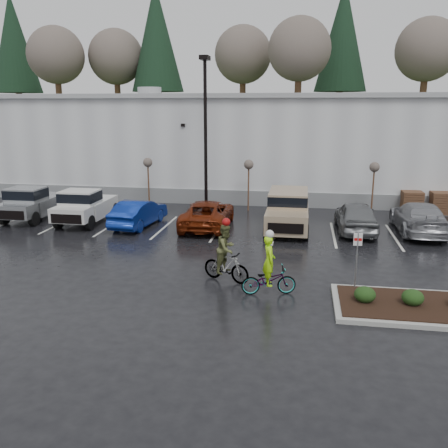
% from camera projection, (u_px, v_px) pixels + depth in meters
% --- Properties ---
extents(ground, '(120.00, 120.00, 0.00)m').
position_uv_depth(ground, '(248.00, 287.00, 17.27)').
color(ground, black).
rests_on(ground, ground).
extents(warehouse, '(60.50, 15.50, 7.20)m').
position_uv_depth(warehouse, '(281.00, 142.00, 37.41)').
color(warehouse, '#BCBEC1').
rests_on(warehouse, ground).
extents(wooded_ridge, '(80.00, 25.00, 6.00)m').
position_uv_depth(wooded_ridge, '(290.00, 134.00, 59.58)').
color(wooded_ridge, '#273D19').
rests_on(wooded_ridge, ground).
extents(lamppost, '(0.50, 1.00, 9.22)m').
position_uv_depth(lamppost, '(205.00, 119.00, 28.00)').
color(lamppost, black).
rests_on(lamppost, ground).
extents(sapling_west, '(0.60, 0.60, 3.20)m').
position_uv_depth(sapling_west, '(148.00, 165.00, 30.32)').
color(sapling_west, '#4A2D1D').
rests_on(sapling_west, ground).
extents(sapling_mid, '(0.60, 0.60, 3.20)m').
position_uv_depth(sapling_mid, '(249.00, 167.00, 29.28)').
color(sapling_mid, '#4A2D1D').
rests_on(sapling_mid, ground).
extents(sapling_east, '(0.60, 0.60, 3.20)m').
position_uv_depth(sapling_east, '(374.00, 170.00, 28.08)').
color(sapling_east, '#4A2D1D').
rests_on(sapling_east, ground).
extents(pallet_stack_a, '(1.20, 1.20, 1.35)m').
position_uv_depth(pallet_stack_a, '(412.00, 202.00, 29.13)').
color(pallet_stack_a, '#4A2D1D').
rests_on(pallet_stack_a, ground).
extents(pallet_stack_b, '(1.20, 1.20, 1.35)m').
position_uv_depth(pallet_stack_b, '(441.00, 203.00, 28.86)').
color(pallet_stack_b, '#4A2D1D').
rests_on(pallet_stack_b, ground).
extents(shrub_a, '(0.70, 0.70, 0.52)m').
position_uv_depth(shrub_a, '(365.00, 294.00, 15.57)').
color(shrub_a, black).
rests_on(shrub_a, curb_island).
extents(shrub_b, '(0.70, 0.70, 0.52)m').
position_uv_depth(shrub_b, '(413.00, 297.00, 15.33)').
color(shrub_b, black).
rests_on(shrub_b, curb_island).
extents(fire_lane_sign, '(0.30, 0.05, 2.20)m').
position_uv_depth(fire_lane_sign, '(357.00, 254.00, 16.51)').
color(fire_lane_sign, gray).
rests_on(fire_lane_sign, ground).
extents(pickup_silver, '(2.10, 5.20, 1.96)m').
position_uv_depth(pickup_silver, '(36.00, 202.00, 27.72)').
color(pickup_silver, '#93969A').
rests_on(pickup_silver, ground).
extents(pickup_white, '(2.10, 5.20, 1.96)m').
position_uv_depth(pickup_white, '(88.00, 205.00, 26.87)').
color(pickup_white, silver).
rests_on(pickup_white, ground).
extents(car_blue, '(2.05, 4.59, 1.46)m').
position_uv_depth(car_blue, '(139.00, 213.00, 25.91)').
color(car_blue, navy).
rests_on(car_blue, ground).
extents(car_red, '(2.70, 5.45, 1.49)m').
position_uv_depth(car_red, '(208.00, 214.00, 25.64)').
color(car_red, '#671D09').
rests_on(car_red, ground).
extents(suv_tan, '(2.20, 5.10, 2.06)m').
position_uv_depth(suv_tan, '(288.00, 211.00, 24.91)').
color(suv_tan, tan).
rests_on(suv_tan, ground).
extents(car_grey, '(2.03, 4.82, 1.63)m').
position_uv_depth(car_grey, '(356.00, 216.00, 24.75)').
color(car_grey, slate).
rests_on(car_grey, ground).
extents(car_far_silver, '(2.27, 5.52, 1.60)m').
position_uv_depth(car_far_silver, '(419.00, 217.00, 24.57)').
color(car_far_silver, '#999AA0').
rests_on(car_far_silver, ground).
extents(cyclist_hivis, '(2.02, 1.11, 2.33)m').
position_uv_depth(cyclist_hivis, '(269.00, 275.00, 16.51)').
color(cyclist_hivis, '#3F3F44').
rests_on(cyclist_hivis, ground).
extents(cyclist_olive, '(1.95, 1.24, 2.45)m').
position_uv_depth(cyclist_olive, '(226.00, 259.00, 17.69)').
color(cyclist_olive, '#3F3F44').
rests_on(cyclist_olive, ground).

